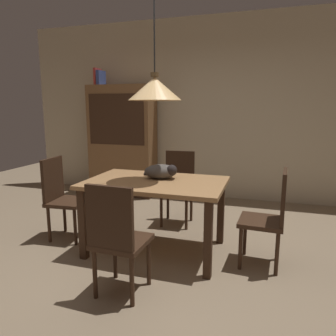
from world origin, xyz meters
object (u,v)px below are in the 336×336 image
Objects in this scene: hutch_bookcase at (123,143)px; book_blue_wide at (101,78)px; dining_table at (156,190)px; chair_near_front at (117,236)px; cat_sleeping at (162,171)px; pendant_lamp at (155,88)px; chair_far_back at (178,184)px; chair_left_side at (62,195)px; book_red_tall at (98,77)px; chair_right_side at (270,214)px.

hutch_bookcase is 7.71× the size of book_blue_wide.
dining_table is 1.51× the size of chair_near_front.
chair_near_front is 3.12m from hutch_bookcase.
cat_sleeping is at bearing 77.20° from dining_table.
book_blue_wide is at bearing 130.42° from pendant_lamp.
chair_far_back is (-0.00, 0.88, -0.14)m from dining_table.
cat_sleeping is at bearing 77.20° from pendant_lamp.
cat_sleeping is at bearing 6.12° from chair_left_side.
book_red_tall is (-1.71, 1.94, 1.34)m from dining_table.
pendant_lamp reaches higher than cat_sleeping.
chair_near_front is 0.72× the size of pendant_lamp.
dining_table is at bearing 89.80° from chair_near_front.
book_blue_wide is at bearing 145.04° from chair_right_side.
cat_sleeping is at bearing -54.23° from hutch_bookcase.
cat_sleeping is at bearing -47.34° from book_blue_wide.
book_red_tall is (-2.84, 1.94, 1.48)m from chair_right_side.
chair_right_side is (1.13, -0.88, 0.00)m from chair_far_back.
book_blue_wide is (-0.52, 1.94, 1.46)m from chair_left_side.
book_red_tall is (-1.74, 1.82, 1.16)m from cat_sleeping.
dining_table is 2.87m from book_blue_wide.
chair_far_back is 1.70m from hutch_bookcase.
chair_left_side is at bearing 142.21° from chair_near_front.
cat_sleeping is 2.24m from hutch_bookcase.
chair_near_front is (0.00, -1.76, 0.00)m from chair_far_back.
chair_left_side is (-2.26, -0.00, 0.00)m from chair_right_side.
chair_right_side is at bearing -37.97° from chair_far_back.
dining_table is 1.51× the size of chair_far_back.
hutch_bookcase reaches higher than dining_table.
pendant_lamp reaches higher than book_red_tall.
book_red_tall is 0.07m from book_blue_wide.
book_red_tall is at bearing 131.48° from dining_table.
pendant_lamp reaches higher than book_blue_wide.
chair_left_side is at bearing -141.83° from chair_far_back.
book_blue_wide is (-1.65, 1.94, 0.31)m from pendant_lamp.
chair_left_side reaches higher than dining_table.
chair_right_side and chair_left_side have the same top height.
chair_right_side is 3.32× the size of book_red_tall.
pendant_lamp is (1.13, 0.01, 1.15)m from chair_left_side.
pendant_lamp is at bearing -89.79° from chair_far_back.
chair_left_side is (-1.12, -0.88, 0.00)m from chair_far_back.
chair_left_side is 0.50× the size of hutch_bookcase.
hutch_bookcase reaches higher than chair_left_side.
pendant_lamp is at bearing -48.52° from book_red_tall.
book_red_tall reaches higher than chair_far_back.
dining_table is at bearing 0.31° from chair_left_side.
pendant_lamp is at bearing 0.31° from chair_left_side.
chair_right_side is 1.15m from cat_sleeping.
dining_table is at bearing -56.46° from hutch_bookcase.
cat_sleeping is 0.22× the size of hutch_bookcase.
pendant_lamp is 2.61m from book_red_tall.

